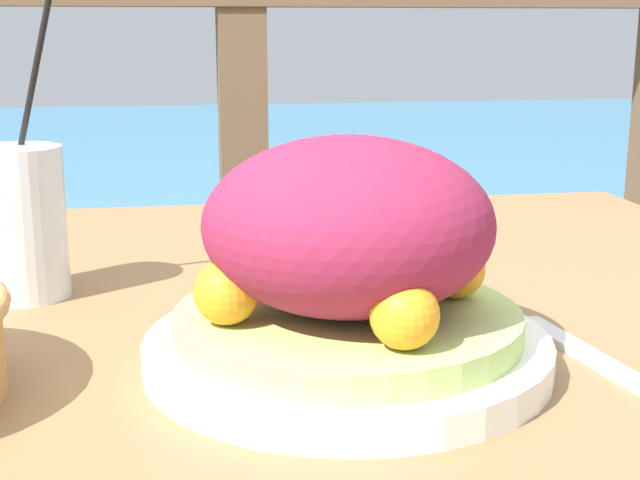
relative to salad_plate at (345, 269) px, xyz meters
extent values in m
cube|color=olive|center=(0.00, 0.08, -0.08)|extent=(0.92, 0.95, 0.04)
cube|color=olive|center=(0.40, 0.49, -0.44)|extent=(0.06, 0.06, 0.68)
cube|color=brown|center=(0.00, 0.81, -0.30)|extent=(0.07, 0.07, 0.96)
cube|color=teal|center=(0.00, 3.31, -0.57)|extent=(12.00, 4.00, 0.44)
cylinder|color=white|center=(0.00, 0.00, -0.05)|extent=(0.26, 0.26, 0.02)
cylinder|color=#A8C66B|center=(0.00, 0.00, -0.04)|extent=(0.22, 0.22, 0.02)
ellipsoid|color=maroon|center=(0.00, 0.00, 0.03)|extent=(0.18, 0.18, 0.11)
sphere|color=orange|center=(0.08, 0.01, -0.01)|extent=(0.04, 0.04, 0.04)
sphere|color=orange|center=(0.00, 0.08, -0.01)|extent=(0.04, 0.04, 0.04)
sphere|color=orange|center=(-0.08, -0.02, -0.01)|extent=(0.04, 0.04, 0.04)
sphere|color=orange|center=(0.02, -0.08, -0.01)|extent=(0.04, 0.04, 0.04)
cylinder|color=silver|center=(-0.23, 0.19, 0.00)|extent=(0.07, 0.07, 0.12)
cylinder|color=black|center=(-0.22, 0.20, 0.07)|extent=(0.07, 0.05, 0.21)
cube|color=silver|center=(0.16, -0.03, -0.06)|extent=(0.04, 0.18, 0.00)
camera|label=1|loc=(-0.11, -0.54, 0.15)|focal=50.00mm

